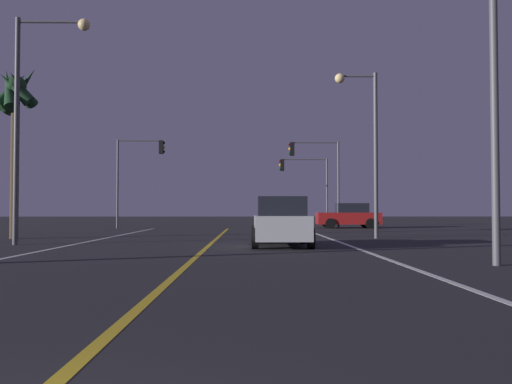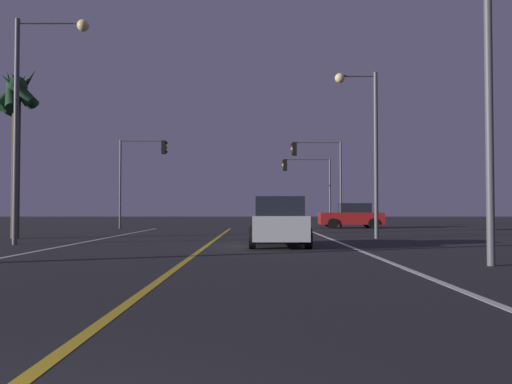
{
  "view_description": "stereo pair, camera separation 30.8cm",
  "coord_description": "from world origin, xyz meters",
  "px_view_note": "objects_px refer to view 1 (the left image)",
  "views": [
    {
      "loc": [
        1.41,
        -1.82,
        1.26
      ],
      "look_at": [
        1.87,
        34.85,
        2.42
      ],
      "focal_mm": 39.18,
      "sensor_mm": 36.0,
      "label": 1
    },
    {
      "loc": [
        1.72,
        -1.82,
        1.26
      ],
      "look_at": [
        1.87,
        34.85,
        2.42
      ],
      "focal_mm": 39.18,
      "sensor_mm": 36.0,
      "label": 2
    }
  ],
  "objects_px": {
    "street_lamp_right_near": "(475,54)",
    "street_lamp_right_far": "(366,132)",
    "car_crossing_side": "(349,216)",
    "traffic_light_far_right": "(303,175)",
    "car_lead_same_lane": "(281,222)",
    "traffic_light_near_right": "(315,164)",
    "street_lamp_left_mid": "(34,99)",
    "palm_tree_left_mid": "(15,102)",
    "traffic_light_near_left": "(139,163)"
  },
  "relations": [
    {
      "from": "car_lead_same_lane",
      "to": "palm_tree_left_mid",
      "type": "xyz_separation_m",
      "value": [
        -11.35,
        5.17,
        5.17
      ]
    },
    {
      "from": "traffic_light_near_left",
      "to": "street_lamp_left_mid",
      "type": "relative_size",
      "value": 0.72
    },
    {
      "from": "car_lead_same_lane",
      "to": "traffic_light_near_left",
      "type": "distance_m",
      "value": 20.55
    },
    {
      "from": "traffic_light_near_left",
      "to": "car_lead_same_lane",
      "type": "bearing_deg",
      "value": -65.19
    },
    {
      "from": "car_lead_same_lane",
      "to": "traffic_light_near_right",
      "type": "bearing_deg",
      "value": -10.41
    },
    {
      "from": "street_lamp_right_near",
      "to": "street_lamp_right_far",
      "type": "xyz_separation_m",
      "value": [
        -0.01,
        11.91,
        -0.14
      ]
    },
    {
      "from": "street_lamp_right_near",
      "to": "street_lamp_right_far",
      "type": "relative_size",
      "value": 1.04
    },
    {
      "from": "traffic_light_near_left",
      "to": "street_lamp_right_far",
      "type": "relative_size",
      "value": 0.82
    },
    {
      "from": "traffic_light_near_right",
      "to": "traffic_light_far_right",
      "type": "bearing_deg",
      "value": -87.29
    },
    {
      "from": "traffic_light_near_right",
      "to": "street_lamp_right_far",
      "type": "bearing_deg",
      "value": 93.0
    },
    {
      "from": "traffic_light_near_right",
      "to": "palm_tree_left_mid",
      "type": "distance_m",
      "value": 19.84
    },
    {
      "from": "car_lead_same_lane",
      "to": "palm_tree_left_mid",
      "type": "bearing_deg",
      "value": 65.53
    },
    {
      "from": "car_crossing_side",
      "to": "street_lamp_right_far",
      "type": "bearing_deg",
      "value": 82.95
    },
    {
      "from": "traffic_light_near_left",
      "to": "street_lamp_right_near",
      "type": "distance_m",
      "value": 28.04
    },
    {
      "from": "traffic_light_far_right",
      "to": "car_lead_same_lane",
      "type": "bearing_deg",
      "value": 82.57
    },
    {
      "from": "street_lamp_left_mid",
      "to": "car_lead_same_lane",
      "type": "bearing_deg",
      "value": -5.96
    },
    {
      "from": "car_crossing_side",
      "to": "street_lamp_right_near",
      "type": "height_order",
      "value": "street_lamp_right_near"
    },
    {
      "from": "traffic_light_near_left",
      "to": "palm_tree_left_mid",
      "type": "height_order",
      "value": "palm_tree_left_mid"
    },
    {
      "from": "street_lamp_left_mid",
      "to": "palm_tree_left_mid",
      "type": "distance_m",
      "value": 4.96
    },
    {
      "from": "car_lead_same_lane",
      "to": "traffic_light_far_right",
      "type": "distance_m",
      "value": 24.27
    },
    {
      "from": "car_crossing_side",
      "to": "street_lamp_right_near",
      "type": "bearing_deg",
      "value": 86.24
    },
    {
      "from": "traffic_light_far_right",
      "to": "traffic_light_near_right",
      "type": "bearing_deg",
      "value": 92.71
    },
    {
      "from": "traffic_light_near_left",
      "to": "palm_tree_left_mid",
      "type": "bearing_deg",
      "value": -102.22
    },
    {
      "from": "traffic_light_near_right",
      "to": "street_lamp_right_far",
      "type": "distance_m",
      "value": 13.18
    },
    {
      "from": "street_lamp_left_mid",
      "to": "street_lamp_right_far",
      "type": "height_order",
      "value": "street_lamp_left_mid"
    },
    {
      "from": "traffic_light_near_right",
      "to": "car_crossing_side",
      "type": "bearing_deg",
      "value": -166.48
    },
    {
      "from": "car_crossing_side",
      "to": "street_lamp_left_mid",
      "type": "bearing_deg",
      "value": 50.88
    },
    {
      "from": "car_lead_same_lane",
      "to": "traffic_light_near_left",
      "type": "bearing_deg",
      "value": 24.81
    },
    {
      "from": "street_lamp_right_far",
      "to": "traffic_light_near_right",
      "type": "bearing_deg",
      "value": -87.0
    },
    {
      "from": "traffic_light_far_right",
      "to": "palm_tree_left_mid",
      "type": "distance_m",
      "value": 23.73
    },
    {
      "from": "traffic_light_near_left",
      "to": "street_lamp_left_mid",
      "type": "xyz_separation_m",
      "value": [
        -0.4,
        -17.44,
        0.84
      ]
    },
    {
      "from": "traffic_light_near_right",
      "to": "street_lamp_right_near",
      "type": "height_order",
      "value": "street_lamp_right_near"
    },
    {
      "from": "street_lamp_right_far",
      "to": "car_lead_same_lane",
      "type": "bearing_deg",
      "value": 52.07
    },
    {
      "from": "car_lead_same_lane",
      "to": "traffic_light_far_right",
      "type": "relative_size",
      "value": 0.82
    },
    {
      "from": "traffic_light_far_right",
      "to": "street_lamp_left_mid",
      "type": "relative_size",
      "value": 0.63
    },
    {
      "from": "car_crossing_side",
      "to": "street_lamp_right_near",
      "type": "distance_m",
      "value": 26.0
    },
    {
      "from": "traffic_light_near_right",
      "to": "traffic_light_far_right",
      "type": "height_order",
      "value": "traffic_light_near_right"
    },
    {
      "from": "traffic_light_near_left",
      "to": "palm_tree_left_mid",
      "type": "xyz_separation_m",
      "value": [
        -2.86,
        -13.2,
        1.58
      ]
    },
    {
      "from": "street_lamp_right_near",
      "to": "street_lamp_left_mid",
      "type": "relative_size",
      "value": 0.92
    },
    {
      "from": "street_lamp_right_far",
      "to": "traffic_light_near_left",
      "type": "bearing_deg",
      "value": -46.34
    },
    {
      "from": "car_crossing_side",
      "to": "traffic_light_far_right",
      "type": "bearing_deg",
      "value": -61.75
    },
    {
      "from": "car_crossing_side",
      "to": "car_lead_same_lane",
      "type": "xyz_separation_m",
      "value": [
        -5.76,
        -18.94,
        0.0
      ]
    },
    {
      "from": "street_lamp_left_mid",
      "to": "street_lamp_right_far",
      "type": "bearing_deg",
      "value": 18.31
    },
    {
      "from": "street_lamp_right_far",
      "to": "palm_tree_left_mid",
      "type": "height_order",
      "value": "palm_tree_left_mid"
    },
    {
      "from": "car_crossing_side",
      "to": "traffic_light_far_right",
      "type": "height_order",
      "value": "traffic_light_far_right"
    },
    {
      "from": "street_lamp_left_mid",
      "to": "palm_tree_left_mid",
      "type": "bearing_deg",
      "value": 120.17
    },
    {
      "from": "traffic_light_far_right",
      "to": "street_lamp_right_far",
      "type": "relative_size",
      "value": 0.71
    },
    {
      "from": "traffic_light_near_right",
      "to": "street_lamp_left_mid",
      "type": "height_order",
      "value": "street_lamp_left_mid"
    },
    {
      "from": "car_crossing_side",
      "to": "street_lamp_right_far",
      "type": "relative_size",
      "value": 0.59
    },
    {
      "from": "car_lead_same_lane",
      "to": "street_lamp_right_far",
      "type": "height_order",
      "value": "street_lamp_right_far"
    }
  ]
}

